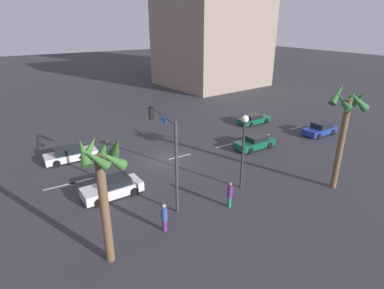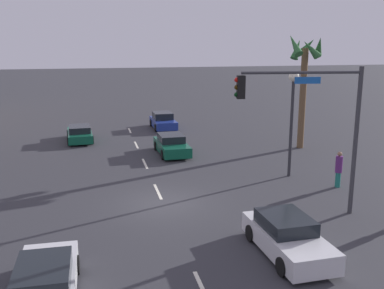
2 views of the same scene
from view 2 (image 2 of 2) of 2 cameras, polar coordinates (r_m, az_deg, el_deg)
ground_plane at (r=21.43m, az=-3.73°, el=-7.47°), size 220.00×220.00×0.00m
lane_stripe_0 at (r=38.69m, az=-7.96°, el=1.78°), size 2.07×0.14×0.01m
lane_stripe_1 at (r=33.27m, az=-7.13°, el=-0.05°), size 2.28×0.14×0.01m
lane_stripe_2 at (r=28.16m, az=-6.03°, el=-2.44°), size 2.36×0.14×0.01m
lane_stripe_3 at (r=22.98m, az=-4.39°, el=-6.02°), size 2.39×0.14×0.01m
lane_stripe_5 at (r=14.67m, az=1.22°, el=-17.69°), size 1.91×0.14×0.01m
car_0 at (r=35.29m, az=-14.15°, el=1.35°), size 4.41×2.07×1.22m
car_1 at (r=39.31m, az=-3.71°, el=3.00°), size 4.18×1.99×1.39m
car_2 at (r=14.30m, az=-18.29°, el=-16.52°), size 4.65×1.88×1.31m
car_3 at (r=16.74m, az=12.07°, el=-11.46°), size 4.42×2.07×1.38m
car_4 at (r=30.37m, az=-2.62°, el=-0.06°), size 4.29×2.02×1.31m
traffic_signal at (r=19.60m, az=15.67°, el=3.51°), size 0.96×5.42×6.49m
streetlamp at (r=25.24m, az=12.71°, el=5.14°), size 0.56×0.56×5.91m
pedestrian_1 at (r=24.56m, az=18.22°, el=-2.93°), size 0.44×0.44×1.91m
palm_tree_1 at (r=32.31m, az=14.18°, el=9.57°), size 2.41×2.68×8.11m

